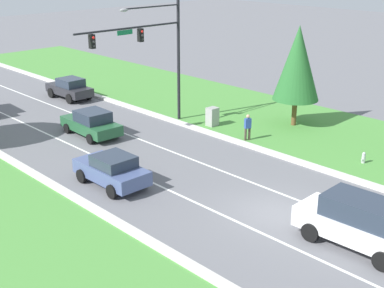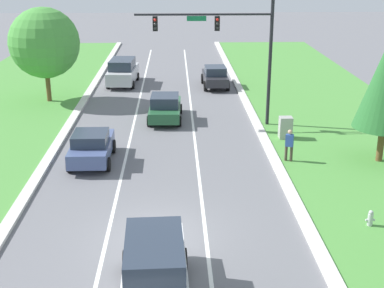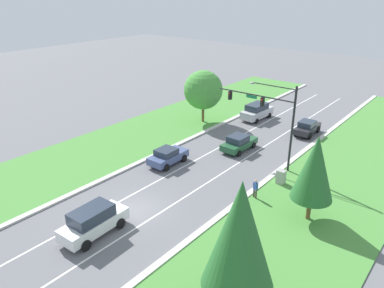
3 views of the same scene
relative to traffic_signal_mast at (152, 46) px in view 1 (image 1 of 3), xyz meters
The scene contains 14 objects.
ground_plane 14.74m from the traffic_signal_mast, 107.04° to the right, with size 160.00×160.00×0.00m, color slate.
curb_strip_right 14.24m from the traffic_signal_mast, 82.96° to the right, with size 0.50×90.00×0.15m.
curb_strip_left 17.14m from the traffic_signal_mast, 126.37° to the right, with size 0.50×90.00×0.15m.
lane_stripe_inner_left 15.32m from the traffic_signal_mast, 113.92° to the right, with size 0.14×81.00×0.01m.
lane_stripe_inner_right 14.35m from the traffic_signal_mast, 99.62° to the right, with size 0.14×81.00×0.01m.
traffic_signal_mast is the anchor object (origin of this frame).
white_suv 18.04m from the traffic_signal_mast, 103.01° to the right, with size 2.20×4.92×2.05m.
charcoal_sedan 10.92m from the traffic_signal_mast, 91.07° to the left, with size 2.02×4.22×1.64m.
slate_blue_sedan 10.41m from the traffic_signal_mast, 142.29° to the right, with size 2.05×4.12×1.59m.
forest_sedan 6.13m from the traffic_signal_mast, 161.39° to the left, with size 2.15×4.44×1.62m.
utility_cabinet 6.04m from the traffic_signal_mast, 43.01° to the right, with size 0.70×0.60×1.29m.
pedestrian 7.83m from the traffic_signal_mast, 69.49° to the right, with size 0.43×0.34×1.69m.
fire_hydrant 14.34m from the traffic_signal_mast, 72.79° to the right, with size 0.34×0.20×0.70m.
conifer_far_right_tree 9.25m from the traffic_signal_mast, 42.55° to the right, with size 2.97×2.97×6.57m.
Camera 1 is at (-17.17, -12.72, 10.85)m, focal length 50.00 mm.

